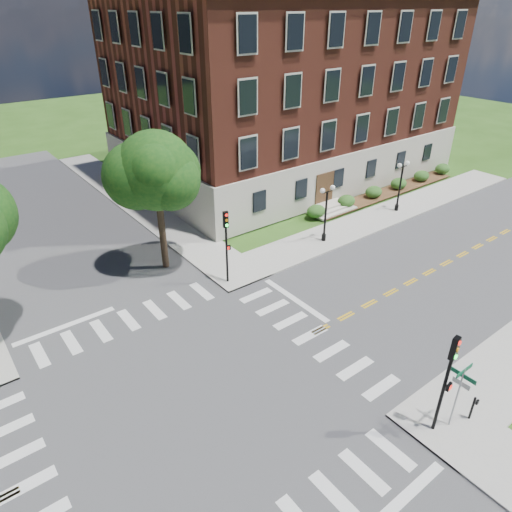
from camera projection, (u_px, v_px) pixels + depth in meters
ground at (194, 397)px, 20.67m from camera, size 160.00×160.00×0.00m
road_ew at (194, 397)px, 20.67m from camera, size 90.00×12.00×0.01m
road_ns at (194, 397)px, 20.67m from camera, size 12.00×90.00×0.01m
sidewalk_ne at (257, 208)px, 39.48m from camera, size 34.00×34.00×0.12m
crosswalk_east at (310, 335)px, 24.49m from camera, size 2.20×10.20×0.02m
stop_bar_east at (295, 300)px, 27.43m from camera, size 0.40×5.50×0.00m
main_building at (286, 88)px, 44.62m from camera, size 30.60×22.40×16.50m
shrub_row at (385, 194)px, 42.50m from camera, size 18.00×2.00×1.30m
tree_d at (156, 171)px, 27.52m from camera, size 4.88×4.88×9.10m
traffic_signal_se at (448, 373)px, 17.50m from camera, size 0.35×0.39×4.80m
traffic_signal_ne at (226, 238)px, 27.55m from camera, size 0.38×0.45×4.80m
twin_lamp_west at (326, 211)px, 32.87m from camera, size 1.36×0.36×4.23m
twin_lamp_east at (400, 184)px, 37.79m from camera, size 1.36×0.36×4.23m
street_sign_pole at (460, 386)px, 18.12m from camera, size 1.10×1.10×3.10m
push_button_post at (473, 407)px, 19.12m from camera, size 0.14×0.21×1.20m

